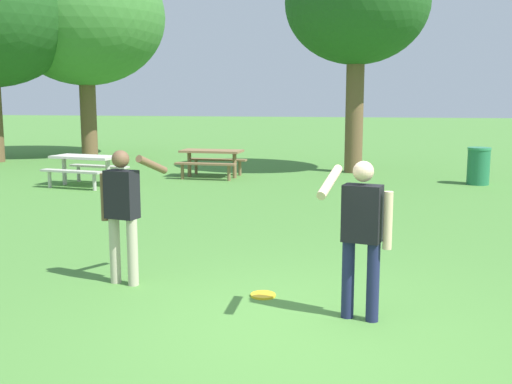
{
  "coord_description": "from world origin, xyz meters",
  "views": [
    {
      "loc": [
        0.6,
        -5.79,
        2.28
      ],
      "look_at": [
        -0.87,
        2.19,
        1.0
      ],
      "focal_mm": 42.99,
      "sensor_mm": 36.0,
      "label": 1
    }
  ],
  "objects_px": {
    "frisbee": "(263,295)",
    "tree_far_right": "(357,4)",
    "person_thrower": "(361,228)",
    "picnic_table_near": "(86,164)",
    "picnic_table_far": "(212,157)",
    "tree_broad_center": "(84,17)",
    "trash_can_beside_table": "(478,166)",
    "person_catcher": "(123,206)"
  },
  "relations": [
    {
      "from": "tree_broad_center",
      "to": "tree_far_right",
      "type": "distance_m",
      "value": 10.35
    },
    {
      "from": "frisbee",
      "to": "tree_broad_center",
      "type": "distance_m",
      "value": 18.17
    },
    {
      "from": "person_thrower",
      "to": "tree_far_right",
      "type": "bearing_deg",
      "value": 91.8
    },
    {
      "from": "picnic_table_near",
      "to": "tree_far_right",
      "type": "distance_m",
      "value": 8.87
    },
    {
      "from": "person_thrower",
      "to": "picnic_table_near",
      "type": "distance_m",
      "value": 10.86
    },
    {
      "from": "picnic_table_near",
      "to": "tree_far_right",
      "type": "xyz_separation_m",
      "value": [
        6.61,
        4.05,
        4.31
      ]
    },
    {
      "from": "picnic_table_near",
      "to": "picnic_table_far",
      "type": "relative_size",
      "value": 1.09
    },
    {
      "from": "trash_can_beside_table",
      "to": "tree_broad_center",
      "type": "bearing_deg",
      "value": 159.02
    },
    {
      "from": "person_catcher",
      "to": "frisbee",
      "type": "bearing_deg",
      "value": -5.53
    },
    {
      "from": "tree_far_right",
      "to": "frisbee",
      "type": "bearing_deg",
      "value": -93.45
    },
    {
      "from": "picnic_table_near",
      "to": "tree_far_right",
      "type": "height_order",
      "value": "tree_far_right"
    },
    {
      "from": "trash_can_beside_table",
      "to": "tree_broad_center",
      "type": "relative_size",
      "value": 0.13
    },
    {
      "from": "person_thrower",
      "to": "trash_can_beside_table",
      "type": "relative_size",
      "value": 1.71
    },
    {
      "from": "person_catcher",
      "to": "tree_broad_center",
      "type": "height_order",
      "value": "tree_broad_center"
    },
    {
      "from": "picnic_table_far",
      "to": "tree_far_right",
      "type": "bearing_deg",
      "value": 25.7
    },
    {
      "from": "frisbee",
      "to": "picnic_table_near",
      "type": "distance_m",
      "value": 9.75
    },
    {
      "from": "tree_broad_center",
      "to": "picnic_table_far",
      "type": "bearing_deg",
      "value": -39.33
    },
    {
      "from": "trash_can_beside_table",
      "to": "tree_far_right",
      "type": "distance_m",
      "value": 5.81
    },
    {
      "from": "trash_can_beside_table",
      "to": "tree_broad_center",
      "type": "xyz_separation_m",
      "value": [
        -13.13,
        5.03,
        4.62
      ]
    },
    {
      "from": "frisbee",
      "to": "trash_can_beside_table",
      "type": "height_order",
      "value": "trash_can_beside_table"
    },
    {
      "from": "picnic_table_far",
      "to": "tree_far_right",
      "type": "distance_m",
      "value": 6.09
    },
    {
      "from": "frisbee",
      "to": "tree_far_right",
      "type": "distance_m",
      "value": 12.77
    },
    {
      "from": "person_thrower",
      "to": "tree_broad_center",
      "type": "height_order",
      "value": "tree_broad_center"
    },
    {
      "from": "person_thrower",
      "to": "picnic_table_far",
      "type": "xyz_separation_m",
      "value": [
        -4.27,
        10.47,
        -0.4
      ]
    },
    {
      "from": "picnic_table_near",
      "to": "picnic_table_far",
      "type": "xyz_separation_m",
      "value": [
        2.74,
        2.18,
        0.0
      ]
    },
    {
      "from": "frisbee",
      "to": "tree_far_right",
      "type": "height_order",
      "value": "tree_far_right"
    },
    {
      "from": "person_thrower",
      "to": "picnic_table_near",
      "type": "xyz_separation_m",
      "value": [
        -7.0,
        8.29,
        -0.4
      ]
    },
    {
      "from": "person_catcher",
      "to": "frisbee",
      "type": "distance_m",
      "value": 1.99
    },
    {
      "from": "picnic_table_near",
      "to": "trash_can_beside_table",
      "type": "xyz_separation_m",
      "value": [
        9.86,
        2.07,
        -0.08
      ]
    },
    {
      "from": "tree_far_right",
      "to": "person_thrower",
      "type": "bearing_deg",
      "value": -88.2
    },
    {
      "from": "tree_far_right",
      "to": "tree_broad_center",
      "type": "bearing_deg",
      "value": 162.83
    },
    {
      "from": "tree_broad_center",
      "to": "picnic_table_near",
      "type": "bearing_deg",
      "value": -65.28
    },
    {
      "from": "person_catcher",
      "to": "trash_can_beside_table",
      "type": "bearing_deg",
      "value": 59.4
    },
    {
      "from": "picnic_table_far",
      "to": "picnic_table_near",
      "type": "bearing_deg",
      "value": -141.44
    },
    {
      "from": "person_thrower",
      "to": "picnic_table_far",
      "type": "relative_size",
      "value": 0.93
    },
    {
      "from": "frisbee",
      "to": "picnic_table_near",
      "type": "bearing_deg",
      "value": 127.34
    },
    {
      "from": "frisbee",
      "to": "trash_can_beside_table",
      "type": "xyz_separation_m",
      "value": [
        3.96,
        9.81,
        0.47
      ]
    },
    {
      "from": "tree_broad_center",
      "to": "tree_far_right",
      "type": "xyz_separation_m",
      "value": [
        9.88,
        -3.05,
        -0.23
      ]
    },
    {
      "from": "person_catcher",
      "to": "picnic_table_near",
      "type": "height_order",
      "value": "person_catcher"
    },
    {
      "from": "picnic_table_far",
      "to": "tree_far_right",
      "type": "xyz_separation_m",
      "value": [
        3.88,
        1.87,
        4.31
      ]
    },
    {
      "from": "trash_can_beside_table",
      "to": "tree_broad_center",
      "type": "distance_m",
      "value": 14.8
    },
    {
      "from": "frisbee",
      "to": "picnic_table_far",
      "type": "distance_m",
      "value": 10.43
    }
  ]
}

